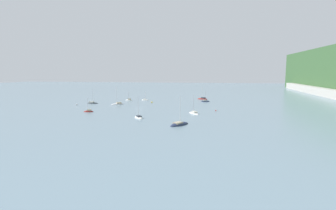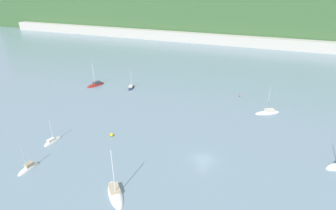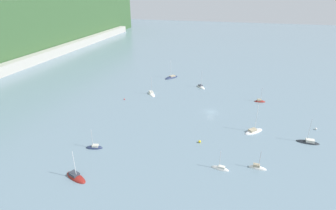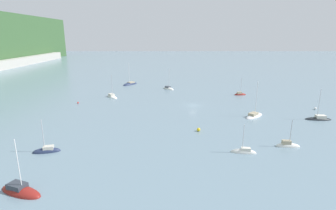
{
  "view_description": "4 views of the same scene",
  "coord_description": "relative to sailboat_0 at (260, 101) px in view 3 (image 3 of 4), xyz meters",
  "views": [
    {
      "loc": [
        124.58,
        37.36,
        18.29
      ],
      "look_at": [
        -6.62,
        13.58,
        1.11
      ],
      "focal_mm": 28.0,
      "sensor_mm": 36.0,
      "label": 1
    },
    {
      "loc": [
        9.65,
        -45.41,
        34.25
      ],
      "look_at": [
        -14.0,
        15.07,
        3.95
      ],
      "focal_mm": 28.0,
      "sensor_mm": 36.0,
      "label": 2
    },
    {
      "loc": [
        -93.88,
        -7.45,
        44.69
      ],
      "look_at": [
        -4.1,
        16.36,
        2.86
      ],
      "focal_mm": 28.0,
      "sensor_mm": 36.0,
      "label": 3
    },
    {
      "loc": [
        -81.05,
        8.17,
        21.71
      ],
      "look_at": [
        -8.61,
        8.08,
        2.44
      ],
      "focal_mm": 28.0,
      "sensor_mm": 36.0,
      "label": 4
    }
  ],
  "objects": [
    {
      "name": "sailboat_3",
      "position": [
        -27.43,
        3.4,
        -0.01
      ],
      "size": [
        6.84,
        7.1,
        10.56
      ],
      "rotation": [
        0.0,
        0.0,
        5.46
      ],
      "color": "silver",
      "rests_on": "ground_plane"
    },
    {
      "name": "sailboat_8",
      "position": [
        -3.51,
        47.53,
        0.01
      ],
      "size": [
        7.52,
        6.0,
        8.89
      ],
      "rotation": [
        0.0,
        0.0,
        3.72
      ],
      "color": "white",
      "rests_on": "ground_plane"
    },
    {
      "name": "sailboat_9",
      "position": [
        21.83,
        44.54,
        -0.06
      ],
      "size": [
        8.78,
        7.3,
        10.8
      ],
      "rotation": [
        0.0,
        0.0,
        2.55
      ],
      "color": "#232D4C",
      "rests_on": "ground_plane"
    },
    {
      "name": "mooring_buoy_1",
      "position": [
        -38.75,
        20.06,
        0.28
      ],
      "size": [
        0.82,
        0.82,
        0.82
      ],
      "color": "yellow",
      "rests_on": "ground_plane"
    },
    {
      "name": "sailboat_4",
      "position": [
        11.25,
        26.93,
        -0.04
      ],
      "size": [
        6.41,
        5.59,
        9.21
      ],
      "rotation": [
        0.0,
        0.0,
        3.79
      ],
      "color": "white",
      "rests_on": "ground_plane"
    },
    {
      "name": "sailboat_1",
      "position": [
        -63.48,
        48.32,
        -0.02
      ],
      "size": [
        4.88,
        7.5,
        9.15
      ],
      "rotation": [
        0.0,
        0.0,
        4.33
      ],
      "color": "maroon",
      "rests_on": "ground_plane"
    },
    {
      "name": "sailboat_6",
      "position": [
        -29.97,
        -12.95,
        0.02
      ],
      "size": [
        2.56,
        6.97,
        9.01
      ],
      "rotation": [
        0.0,
        0.0,
        1.52
      ],
      "color": "black",
      "rests_on": "ground_plane"
    },
    {
      "name": "sailboat_7",
      "position": [
        -49.97,
        50.62,
        -0.03
      ],
      "size": [
        2.81,
        5.38,
        7.35
      ],
      "rotation": [
        0.0,
        0.0,
        1.79
      ],
      "color": "#232D4C",
      "rests_on": "ground_plane"
    },
    {
      "name": "mooring_buoy_0",
      "position": [
        -12.72,
        56.94,
        0.13
      ],
      "size": [
        0.52,
        0.52,
        0.52
      ],
      "color": "red",
      "rests_on": "ground_plane"
    },
    {
      "name": "mooring_buoy_2",
      "position": [
        -20.37,
        -17.33,
        0.25
      ],
      "size": [
        0.75,
        0.75,
        0.75
      ],
      "color": "white",
      "rests_on": "ground_plane"
    },
    {
      "name": "ground_plane",
      "position": [
        -15.38,
        19.12,
        -0.13
      ],
      "size": [
        600.0,
        600.0,
        0.0
      ],
      "primitive_type": "plane",
      "color": "slate"
    },
    {
      "name": "sailboat_0",
      "position": [
        0.0,
        0.0,
        0.0
      ],
      "size": [
        2.22,
        4.73,
        7.17
      ],
      "rotation": [
        0.0,
        0.0,
        4.86
      ],
      "color": "maroon",
      "rests_on": "ground_plane"
    },
    {
      "name": "sailboat_5",
      "position": [
        -47.55,
        3.04,
        0.0
      ],
      "size": [
        1.7,
        4.81,
        6.42
      ],
      "rotation": [
        0.0,
        0.0,
        4.63
      ],
      "color": "white",
      "rests_on": "ground_plane"
    },
    {
      "name": "sailboat_2",
      "position": [
        -50.39,
        12.75,
        -0.04
      ],
      "size": [
        2.07,
        4.98,
        6.48
      ],
      "rotation": [
        0.0,
        0.0,
        1.42
      ],
      "color": "white",
      "rests_on": "ground_plane"
    }
  ]
}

